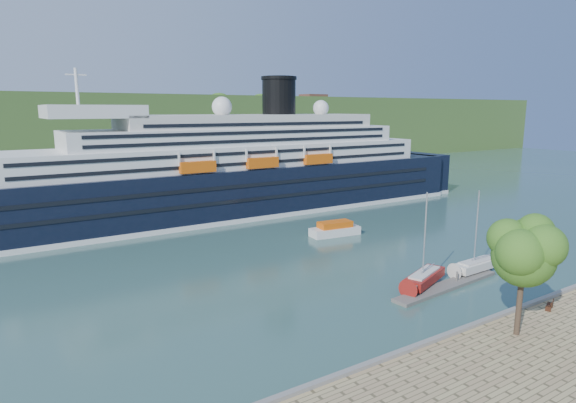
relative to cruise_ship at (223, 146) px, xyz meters
The scene contains 10 objects.
ground 57.80m from the cruise_ship, 90.70° to the right, with size 400.00×400.00×0.00m, color #31574E.
far_hillside 88.65m from the cruise_ship, 90.45° to the left, with size 400.00×50.00×24.00m, color #335622.
quay_coping 57.75m from the cruise_ship, 90.70° to the right, with size 220.00×0.50×0.30m, color slate.
cruise_ship is the anchor object (origin of this frame).
park_bench 59.42m from the cruise_ship, 84.34° to the right, with size 1.50×0.61×0.96m, color #422313, non-canonical shape.
promenade_tree 59.75m from the cruise_ship, 91.48° to the right, with size 6.61×6.61×10.95m, color #356019, non-canonical shape.
floating_pontoon 49.33m from the cruise_ship, 84.61° to the right, with size 16.15×1.97×0.36m, color slate, non-canonical shape.
sailboat_red 46.63m from the cruise_ship, 86.84° to the right, with size 7.91×2.20×10.21m, color maroon, non-canonical shape.
sailboat_white_far 48.20m from the cruise_ship, 76.31° to the right, with size 7.46×2.07×9.63m, color silver, non-canonical shape.
tender_launch 27.07m from the cruise_ship, 70.93° to the right, with size 8.03×2.75×2.22m, color #DA570C, non-canonical shape.
Camera 1 is at (-36.80, -23.97, 19.30)m, focal length 30.00 mm.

